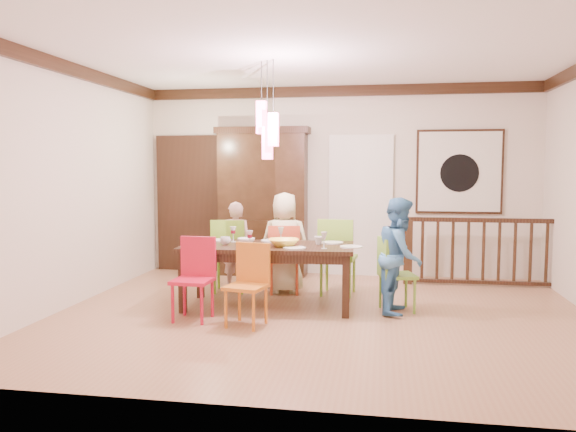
% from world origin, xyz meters
% --- Properties ---
extents(floor, '(6.00, 6.00, 0.00)m').
position_xyz_m(floor, '(0.00, 0.00, 0.00)').
color(floor, '#A06D4D').
rests_on(floor, ground).
extents(ceiling, '(6.00, 6.00, 0.00)m').
position_xyz_m(ceiling, '(0.00, 0.00, 2.90)').
color(ceiling, white).
rests_on(ceiling, wall_back).
extents(wall_back, '(6.00, 0.00, 6.00)m').
position_xyz_m(wall_back, '(0.00, 2.50, 1.45)').
color(wall_back, beige).
rests_on(wall_back, floor).
extents(wall_left, '(0.00, 5.00, 5.00)m').
position_xyz_m(wall_left, '(-3.00, 0.00, 1.45)').
color(wall_left, beige).
rests_on(wall_left, floor).
extents(crown_molding, '(6.00, 5.00, 0.16)m').
position_xyz_m(crown_molding, '(0.00, 0.00, 2.82)').
color(crown_molding, black).
rests_on(crown_molding, wall_back).
extents(panel_door, '(1.04, 0.07, 2.24)m').
position_xyz_m(panel_door, '(-2.40, 2.45, 1.05)').
color(panel_door, black).
rests_on(panel_door, wall_back).
extents(white_doorway, '(0.97, 0.05, 2.22)m').
position_xyz_m(white_doorway, '(0.35, 2.46, 1.05)').
color(white_doorway, silver).
rests_on(white_doorway, wall_back).
extents(painting, '(1.25, 0.06, 1.25)m').
position_xyz_m(painting, '(1.80, 2.46, 1.60)').
color(painting, black).
rests_on(painting, wall_back).
extents(pendant_cluster, '(0.27, 0.21, 1.14)m').
position_xyz_m(pendant_cluster, '(-0.66, 0.28, 2.11)').
color(pendant_cluster, '#F64973').
rests_on(pendant_cluster, ceiling).
extents(dining_table, '(2.06, 1.02, 0.75)m').
position_xyz_m(dining_table, '(-0.66, 0.28, 0.66)').
color(dining_table, black).
rests_on(dining_table, floor).
extents(chair_far_left, '(0.50, 0.50, 0.98)m').
position_xyz_m(chair_far_left, '(-1.33, 1.03, 0.56)').
color(chair_far_left, '#79B72E').
rests_on(chair_far_left, floor).
extents(chair_far_mid, '(0.47, 0.47, 0.92)m').
position_xyz_m(chair_far_mid, '(-0.59, 1.06, 0.52)').
color(chair_far_mid, '#CE4827').
rests_on(chair_far_mid, floor).
extents(chair_far_right, '(0.50, 0.50, 1.01)m').
position_xyz_m(chair_far_right, '(0.12, 1.08, 0.58)').
color(chair_far_right, '#81BF38').
rests_on(chair_far_right, floor).
extents(chair_near_left, '(0.42, 0.42, 0.90)m').
position_xyz_m(chair_near_left, '(-1.35, -0.43, 0.52)').
color(chair_near_left, red).
rests_on(chair_near_left, floor).
extents(chair_near_mid, '(0.46, 0.46, 0.86)m').
position_xyz_m(chair_near_mid, '(-0.72, -0.55, 0.49)').
color(chair_near_mid, '#CB6D1D').
rests_on(chair_near_mid, floor).
extents(chair_end_right, '(0.48, 0.48, 0.86)m').
position_xyz_m(chair_end_right, '(0.86, 0.35, 0.49)').
color(chair_end_right, '#6EA936').
rests_on(chair_end_right, floor).
extents(china_hutch, '(1.44, 0.46, 2.28)m').
position_xyz_m(china_hutch, '(-1.14, 2.30, 1.14)').
color(china_hutch, black).
rests_on(china_hutch, floor).
extents(balustrade, '(2.20, 0.12, 0.96)m').
position_xyz_m(balustrade, '(2.09, 1.95, 0.50)').
color(balustrade, black).
rests_on(balustrade, floor).
extents(person_far_left, '(0.45, 0.31, 1.20)m').
position_xyz_m(person_far_left, '(-1.29, 1.18, 0.60)').
color(person_far_left, '#D3A6A1').
rests_on(person_far_left, floor).
extents(person_far_mid, '(0.68, 0.47, 1.34)m').
position_xyz_m(person_far_mid, '(-0.59, 1.07, 0.67)').
color(person_far_mid, beige).
rests_on(person_far_mid, floor).
extents(person_end_right, '(0.59, 0.71, 1.33)m').
position_xyz_m(person_end_right, '(0.89, 0.27, 0.66)').
color(person_end_right, '#417FB8').
rests_on(person_end_right, floor).
extents(serving_bowl, '(0.43, 0.43, 0.09)m').
position_xyz_m(serving_bowl, '(-0.45, 0.19, 0.79)').
color(serving_bowl, yellow).
rests_on(serving_bowl, dining_table).
extents(small_bowl, '(0.23, 0.23, 0.07)m').
position_xyz_m(small_bowl, '(-0.94, 0.35, 0.78)').
color(small_bowl, white).
rests_on(small_bowl, dining_table).
extents(cup_left, '(0.13, 0.13, 0.10)m').
position_xyz_m(cup_left, '(-1.16, 0.20, 0.80)').
color(cup_left, silver).
rests_on(cup_left, dining_table).
extents(cup_right, '(0.14, 0.14, 0.10)m').
position_xyz_m(cup_right, '(-0.06, 0.40, 0.80)').
color(cup_right, silver).
rests_on(cup_right, dining_table).
extents(plate_far_left, '(0.26, 0.26, 0.01)m').
position_xyz_m(plate_far_left, '(-1.32, 0.55, 0.76)').
color(plate_far_left, white).
rests_on(plate_far_left, dining_table).
extents(plate_far_mid, '(0.26, 0.26, 0.01)m').
position_xyz_m(plate_far_mid, '(-0.68, 0.60, 0.76)').
color(plate_far_mid, white).
rests_on(plate_far_mid, dining_table).
extents(plate_far_right, '(0.26, 0.26, 0.01)m').
position_xyz_m(plate_far_right, '(0.09, 0.55, 0.76)').
color(plate_far_right, white).
rests_on(plate_far_right, dining_table).
extents(plate_near_left, '(0.26, 0.26, 0.01)m').
position_xyz_m(plate_near_left, '(-1.39, -0.04, 0.76)').
color(plate_near_left, white).
rests_on(plate_near_left, dining_table).
extents(plate_near_mid, '(0.26, 0.26, 0.01)m').
position_xyz_m(plate_near_mid, '(-0.30, 0.03, 0.76)').
color(plate_near_mid, white).
rests_on(plate_near_mid, dining_table).
extents(plate_end_right, '(0.26, 0.26, 0.01)m').
position_xyz_m(plate_end_right, '(0.33, 0.22, 0.76)').
color(plate_end_right, white).
rests_on(plate_end_right, dining_table).
extents(wine_glass_a, '(0.08, 0.08, 0.19)m').
position_xyz_m(wine_glass_a, '(-1.13, 0.46, 0.84)').
color(wine_glass_a, '#590C19').
rests_on(wine_glass_a, dining_table).
extents(wine_glass_b, '(0.08, 0.08, 0.19)m').
position_xyz_m(wine_glass_b, '(-0.54, 0.51, 0.84)').
color(wine_glass_b, silver).
rests_on(wine_glass_b, dining_table).
extents(wine_glass_c, '(0.08, 0.08, 0.19)m').
position_xyz_m(wine_glass_c, '(-0.83, 0.07, 0.84)').
color(wine_glass_c, '#590C19').
rests_on(wine_glass_c, dining_table).
extents(wine_glass_d, '(0.08, 0.08, 0.19)m').
position_xyz_m(wine_glass_d, '(0.03, 0.07, 0.84)').
color(wine_glass_d, silver).
rests_on(wine_glass_d, dining_table).
extents(napkin, '(0.18, 0.14, 0.01)m').
position_xyz_m(napkin, '(-0.77, -0.08, 0.76)').
color(napkin, '#D83359').
rests_on(napkin, dining_table).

